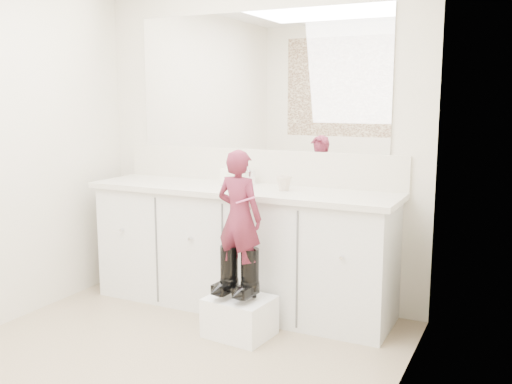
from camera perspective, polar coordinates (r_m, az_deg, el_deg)
The scene contains 15 objects.
floor at distance 3.36m, azimuth -11.62°, elevation -17.74°, with size 3.00×3.00×0.00m, color #856A57.
wall_back at distance 4.29m, azimuth 0.16°, elevation 5.10°, with size 2.60×2.60×0.00m, color beige.
wall_right at distance 2.43m, azimuth 12.44°, elevation 1.58°, with size 3.00×3.00×0.00m, color beige.
vanity_cabinet at distance 4.17m, azimuth -1.49°, elevation -5.83°, with size 2.20×0.55×0.85m, color silver.
countertop at distance 4.07m, azimuth -1.62°, elevation 0.18°, with size 2.28×0.58×0.04m, color beige.
backsplash at distance 4.29m, azimuth 0.08°, elevation 2.62°, with size 2.28×0.03×0.25m, color beige.
mirror at distance 4.26m, azimuth 0.10°, elevation 10.99°, with size 2.00×0.02×1.00m, color white.
faucet at distance 4.20m, azimuth -0.58°, elevation 1.44°, with size 0.08×0.08×0.10m, color silver.
cup at distance 3.93m, azimuth 2.82°, elevation 0.88°, with size 0.11×0.11×0.10m, color beige.
soap_bottle at distance 4.17m, azimuth -2.85°, elevation 1.92°, with size 0.08×0.08×0.18m, color white.
step_stool at distance 3.77m, azimuth -1.64°, elevation -12.33°, with size 0.40×0.33×0.25m, color white.
boot_left at distance 3.70m, azimuth -2.70°, elevation -7.91°, with size 0.12×0.22×0.33m, color black, non-canonical shape.
boot_right at distance 3.63m, azimuth -0.60°, elevation -8.23°, with size 0.12×0.22×0.33m, color black, non-canonical shape.
toddler at distance 3.58m, azimuth -1.69°, elevation -2.54°, with size 0.31×0.20×0.85m, color #962E4B.
toothbrush at distance 3.47m, azimuth -1.08°, elevation -0.83°, with size 0.01×0.01×0.14m, color #DE5692.
Camera 1 is at (1.86, -2.35, 1.52)m, focal length 40.00 mm.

